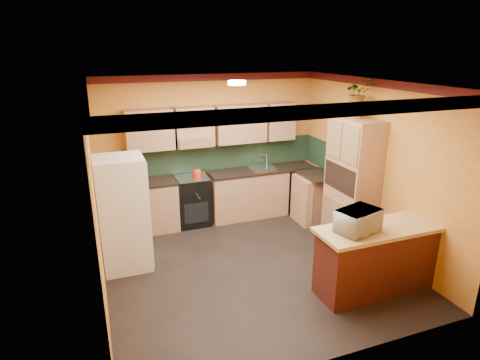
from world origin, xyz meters
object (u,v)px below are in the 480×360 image
(stove, at_px, (192,200))
(breakfast_bar, at_px, (382,259))
(microwave, at_px, (358,221))
(fridge, at_px, (123,214))
(pantry, at_px, (352,182))
(base_cabinets_back, at_px, (224,197))

(stove, distance_m, breakfast_bar, 3.52)
(breakfast_bar, distance_m, microwave, 0.79)
(fridge, height_order, breakfast_bar, fridge)
(stove, relative_size, breakfast_bar, 0.51)
(breakfast_bar, height_order, microwave, microwave)
(stove, xyz_separation_m, pantry, (2.30, -1.61, 0.59))
(breakfast_bar, bearing_deg, fridge, 150.15)
(stove, bearing_deg, base_cabinets_back, 0.00)
(pantry, distance_m, microwave, 1.63)
(base_cabinets_back, xyz_separation_m, breakfast_bar, (1.25, -2.98, 0.00))
(breakfast_bar, bearing_deg, base_cabinets_back, 112.78)
(base_cabinets_back, height_order, breakfast_bar, same)
(fridge, relative_size, microwave, 3.17)
(fridge, distance_m, pantry, 3.63)
(microwave, bearing_deg, base_cabinets_back, 88.05)
(pantry, height_order, microwave, pantry)
(pantry, bearing_deg, breakfast_bar, -107.09)
(pantry, bearing_deg, fridge, 172.87)
(fridge, relative_size, pantry, 0.81)
(stove, height_order, microwave, microwave)
(fridge, xyz_separation_m, breakfast_bar, (3.18, -1.82, -0.41))
(base_cabinets_back, distance_m, pantry, 2.40)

